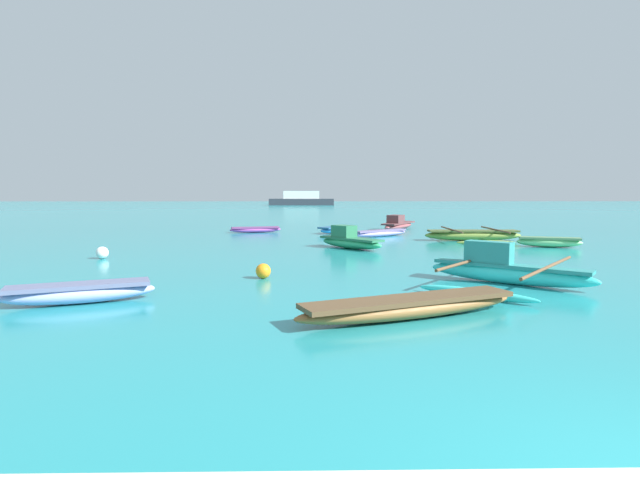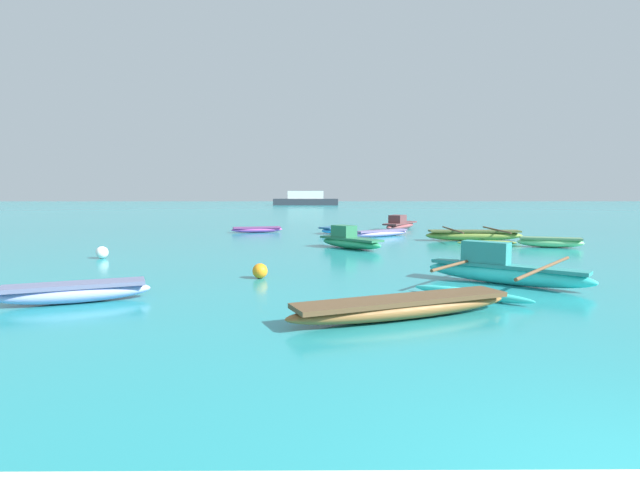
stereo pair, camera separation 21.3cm
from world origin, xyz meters
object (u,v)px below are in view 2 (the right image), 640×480
object	(u,v)px
moored_boat_1	(403,306)
moored_boat_6	(382,233)
moored_boat_2	(338,229)
moored_boat_4	(400,224)
mooring_buoy_0	(102,252)
moored_boat_0	(257,229)
moored_boat_5	(550,242)
mooring_buoy_1	(260,271)
moored_boat_7	(75,292)
moored_boat_8	(474,235)
moored_boat_9	(503,271)
distant_ferry	(306,199)
moored_boat_3	(349,240)

from	to	relation	value
moored_boat_1	moored_boat_6	bearing A→B (deg)	61.55
moored_boat_1	moored_boat_2	xyz separation A→B (m)	(-0.34, 17.50, -0.00)
moored_boat_4	moored_boat_6	distance (m)	4.87
moored_boat_2	mooring_buoy_0	distance (m)	12.66
moored_boat_0	moored_boat_5	bearing A→B (deg)	-45.10
moored_boat_5	mooring_buoy_1	world-z (taller)	moored_boat_5
moored_boat_4	moored_boat_7	bearing A→B (deg)	-176.67
moored_boat_8	mooring_buoy_0	distance (m)	14.81
moored_boat_9	moored_boat_6	bearing A→B (deg)	134.40
moored_boat_2	moored_boat_9	xyz separation A→B (m)	(3.16, -14.38, 0.11)
distant_ferry	moored_boat_8	bearing A→B (deg)	-82.07
moored_boat_3	moored_boat_9	xyz separation A→B (m)	(3.03, -7.34, 0.00)
moored_boat_2	distant_ferry	bearing A→B (deg)	46.86
mooring_buoy_1	moored_boat_1	bearing A→B (deg)	-54.02
moored_boat_1	distant_ferry	xyz separation A→B (m)	(-3.29, 75.69, 0.77)
moored_boat_0	moored_boat_9	bearing A→B (deg)	-77.55
moored_boat_0	moored_boat_8	xyz separation A→B (m)	(9.97, -4.64, 0.08)
moored_boat_2	moored_boat_7	distance (m)	17.25
moored_boat_3	moored_boat_9	world-z (taller)	moored_boat_9
moored_boat_0	mooring_buoy_1	world-z (taller)	mooring_buoy_1
moored_boat_0	moored_boat_2	distance (m)	4.27
moored_boat_1	moored_boat_8	size ratio (longest dim) A/B	0.98
moored_boat_3	moored_boat_7	size ratio (longest dim) A/B	0.98
moored_boat_1	moored_boat_4	distance (m)	20.39
moored_boat_6	moored_boat_0	bearing A→B (deg)	122.67
moored_boat_7	mooring_buoy_1	xyz separation A→B (m)	(3.21, 2.67, -0.03)
moored_boat_5	mooring_buoy_0	distance (m)	16.05
moored_boat_7	moored_boat_8	bearing A→B (deg)	24.76
moored_boat_7	distant_ferry	world-z (taller)	distant_ferry
moored_boat_0	mooring_buoy_0	size ratio (longest dim) A/B	7.10
moored_boat_6	mooring_buoy_0	world-z (taller)	mooring_buoy_0
moored_boat_1	moored_boat_9	size ratio (longest dim) A/B	0.85
mooring_buoy_1	moored_boat_5	bearing A→B (deg)	33.56
distant_ferry	moored_boat_0	bearing A→B (deg)	-91.28
moored_boat_2	moored_boat_8	size ratio (longest dim) A/B	0.53
moored_boat_5	moored_boat_7	bearing A→B (deg)	-126.26
moored_boat_4	mooring_buoy_0	distance (m)	17.02
moored_boat_8	mooring_buoy_0	size ratio (longest dim) A/B	10.88
moored_boat_0	distant_ferry	bearing A→B (deg)	74.69
moored_boat_2	moored_boat_4	distance (m)	4.48
moored_boat_1	distant_ferry	distance (m)	75.77
moored_boat_0	moored_boat_9	world-z (taller)	moored_boat_9
moored_boat_6	moored_boat_7	xyz separation A→B (m)	(-7.70, -14.32, 0.03)
moored_boat_0	mooring_buoy_1	xyz separation A→B (m)	(1.76, -14.11, 0.01)
moored_boat_9	distant_ferry	distance (m)	72.82
moored_boat_1	moored_boat_9	xyz separation A→B (m)	(2.82, 3.13, 0.11)
moored_boat_5	moored_boat_7	size ratio (longest dim) A/B	0.88
moored_boat_3	mooring_buoy_1	xyz separation A→B (m)	(-2.61, -6.58, -0.12)
moored_boat_5	mooring_buoy_0	xyz separation A→B (m)	(-15.75, -3.09, -0.02)
moored_boat_2	moored_boat_8	world-z (taller)	moored_boat_8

